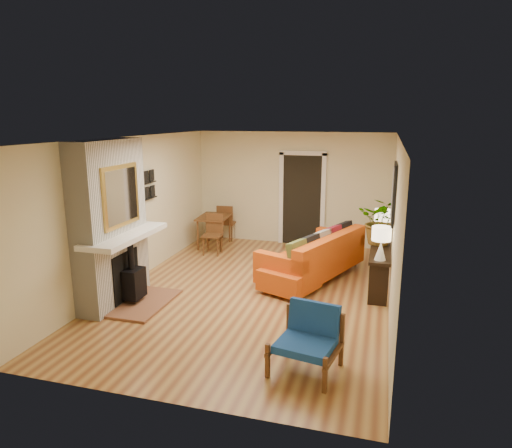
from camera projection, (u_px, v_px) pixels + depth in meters
The scene contains 10 objects.
room_shell at pixel (314, 197), 9.86m from camera, with size 6.50×6.50×6.50m.
fireplace at pixel (113, 227), 7.15m from camera, with size 1.09×1.68×2.60m.
sofa at pixel (317, 257), 8.44m from camera, with size 1.80×2.55×0.93m.
ottoman at pixel (289, 278), 7.78m from camera, with size 1.07×1.07×0.42m.
blue_chair at pixel (309, 335), 5.39m from camera, with size 0.85×0.84×0.77m.
dining_table at pixel (217, 222), 10.45m from camera, with size 0.76×1.64×0.87m.
console_table at pixel (380, 255), 7.93m from camera, with size 0.34×1.85×0.72m.
lamp_near at pixel (381, 239), 7.13m from camera, with size 0.30×0.30×0.54m.
lamp_far at pixel (382, 220), 8.45m from camera, with size 0.30×0.30×0.54m.
houseplant at pixel (382, 221), 7.99m from camera, with size 0.76×0.66×0.85m, color #1E5919.
Camera 1 is at (2.07, -7.07, 2.94)m, focal length 32.00 mm.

